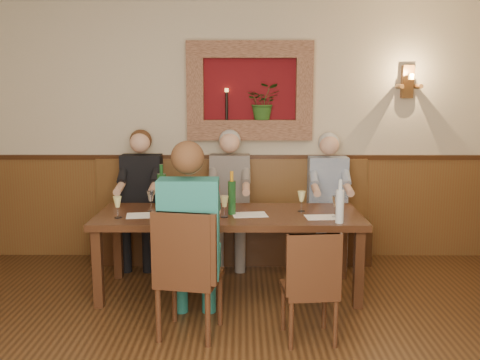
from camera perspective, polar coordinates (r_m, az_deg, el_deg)
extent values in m
cube|color=#C5B895|center=(5.93, -0.92, 5.11)|extent=(6.00, 0.04, 2.80)
cube|color=brown|center=(6.04, -0.90, -2.97)|extent=(6.00, 0.04, 1.10)
cube|color=#381E0F|center=(5.94, -0.92, 2.45)|extent=(6.02, 0.06, 0.05)
cube|color=#610D13|center=(5.90, 1.04, 9.46)|extent=(1.00, 0.02, 0.70)
cube|color=#A36F53|center=(5.87, 1.06, 13.76)|extent=(1.36, 0.12, 0.18)
cube|color=#A36F53|center=(5.87, 1.03, 5.16)|extent=(1.36, 0.12, 0.18)
cube|color=#A36F53|center=(5.87, -4.80, 9.43)|extent=(0.18, 0.12, 0.70)
cube|color=#A36F53|center=(5.89, 6.87, 9.40)|extent=(0.18, 0.12, 0.70)
cube|color=#A36F53|center=(5.86, 1.03, 6.23)|extent=(1.00, 0.14, 0.04)
imported|color=#27501B|center=(5.86, 2.52, 8.33)|extent=(0.35, 0.30, 0.39)
cylinder|color=black|center=(5.86, -1.43, 7.89)|extent=(0.03, 0.03, 0.30)
cylinder|color=#FFBF59|center=(5.85, -1.44, 9.56)|extent=(0.04, 0.04, 0.04)
cube|color=brown|center=(6.12, 17.41, 9.97)|extent=(0.12, 0.08, 0.35)
cylinder|color=brown|center=(6.03, 16.66, 9.55)|extent=(0.05, 0.18, 0.05)
cylinder|color=brown|center=(6.09, 18.49, 9.45)|extent=(0.05, 0.18, 0.05)
cylinder|color=#FFBF59|center=(6.00, 17.80, 10.45)|extent=(0.06, 0.06, 0.06)
cube|color=#311D0E|center=(4.90, -1.18, -3.91)|extent=(2.40, 0.90, 0.06)
cube|color=#311D0E|center=(4.81, -14.91, -9.14)|extent=(0.08, 0.08, 0.69)
cube|color=#311D0E|center=(4.75, 12.54, -9.28)|extent=(0.08, 0.08, 0.69)
cube|color=#311D0E|center=(5.49, -12.91, -6.70)|extent=(0.08, 0.08, 0.69)
cube|color=#311D0E|center=(5.44, 10.90, -6.78)|extent=(0.08, 0.08, 0.69)
cube|color=#381E0F|center=(5.91, -0.94, -6.75)|extent=(3.00, 0.40, 0.40)
cube|color=brown|center=(5.85, -0.94, -4.68)|extent=(3.00, 0.45, 0.06)
cube|color=brown|center=(5.96, -0.91, -0.88)|extent=(3.00, 0.06, 0.66)
cube|color=#311D0E|center=(4.24, -5.34, -13.35)|extent=(0.49, 0.49, 0.42)
cube|color=#311D0E|center=(4.16, -5.39, -10.34)|extent=(0.52, 0.52, 0.05)
cube|color=#311D0E|center=(3.89, -6.31, -7.29)|extent=(0.44, 0.13, 0.53)
cube|color=#311D0E|center=(4.19, 7.31, -14.16)|extent=(0.40, 0.40, 0.36)
cube|color=#311D0E|center=(4.11, 7.37, -11.54)|extent=(0.42, 0.42, 0.05)
cube|color=#311D0E|center=(3.87, 8.02, -8.99)|extent=(0.38, 0.07, 0.45)
cube|color=black|center=(5.86, -10.54, -6.81)|extent=(0.43, 0.45, 0.45)
cube|color=black|center=(5.87, -10.43, -0.06)|extent=(0.43, 0.22, 0.56)
sphere|color=#D8A384|center=(5.78, -10.63, 3.93)|extent=(0.21, 0.21, 0.21)
sphere|color=#4C2D19|center=(5.83, -10.54, 4.18)|extent=(0.24, 0.24, 0.24)
cube|color=#514B4A|center=(5.76, -1.11, -6.94)|extent=(0.43, 0.45, 0.45)
cube|color=#514B4A|center=(5.77, -1.09, -0.06)|extent=(0.43, 0.22, 0.56)
sphere|color=#D8A384|center=(5.68, -1.12, 3.99)|extent=(0.21, 0.21, 0.21)
sphere|color=#B2B2B2|center=(5.73, -1.10, 4.24)|extent=(0.24, 0.24, 0.24)
cube|color=navy|center=(5.83, 9.41, -6.85)|extent=(0.42, 0.44, 0.45)
cube|color=navy|center=(5.85, 9.33, -0.20)|extent=(0.42, 0.22, 0.55)
sphere|color=#D8A384|center=(5.75, 9.50, 3.67)|extent=(0.21, 0.21, 0.21)
sphere|color=#B2B2B2|center=(5.80, 9.43, 3.92)|extent=(0.23, 0.23, 0.23)
cube|color=#195458|center=(4.41, -5.11, -12.26)|extent=(0.45, 0.47, 0.45)
cube|color=#195458|center=(4.02, -5.49, -4.05)|extent=(0.45, 0.24, 0.59)
sphere|color=#D8A384|center=(3.99, -5.53, 2.19)|extent=(0.23, 0.23, 0.23)
sphere|color=#4C2D19|center=(3.93, -5.62, 2.40)|extent=(0.25, 0.25, 0.25)
cylinder|color=red|center=(4.87, -3.51, -2.09)|extent=(0.26, 0.26, 0.26)
cylinder|color=#19471E|center=(4.82, -0.88, -1.91)|extent=(0.09, 0.09, 0.30)
cylinder|color=orange|center=(4.79, -0.89, 0.41)|extent=(0.04, 0.04, 0.09)
cylinder|color=#19471E|center=(5.04, -8.34, -1.28)|extent=(0.10, 0.10, 0.34)
cylinder|color=#19471E|center=(5.01, -8.40, 1.16)|extent=(0.04, 0.04, 0.09)
cylinder|color=silver|center=(4.59, 10.60, -2.79)|extent=(0.08, 0.08, 0.28)
cylinder|color=silver|center=(4.55, 10.67, -0.50)|extent=(0.03, 0.03, 0.09)
cube|color=white|center=(4.88, -10.16, -3.72)|extent=(0.35, 0.28, 0.00)
cube|color=white|center=(4.83, 1.03, -3.72)|extent=(0.33, 0.26, 0.00)
cube|color=white|center=(4.79, 8.68, -3.94)|extent=(0.30, 0.22, 0.00)
cube|color=white|center=(4.67, -7.25, -4.25)|extent=(0.33, 0.25, 0.00)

